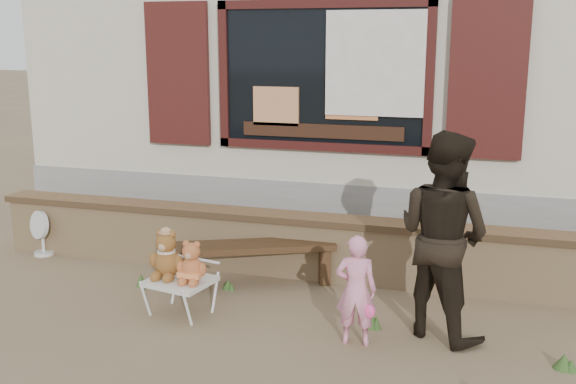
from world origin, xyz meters
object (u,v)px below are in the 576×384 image
(teddy_bear_left, at_px, (167,253))
(adult, at_px, (443,235))
(folding_chair, at_px, (180,282))
(child, at_px, (356,290))
(teddy_bear_right, at_px, (192,261))
(bench, at_px, (251,255))

(teddy_bear_left, bearing_deg, adult, 16.55)
(folding_chair, xyz_separation_m, adult, (2.30, 0.26, 0.57))
(folding_chair, bearing_deg, child, 6.26)
(child, bearing_deg, teddy_bear_right, -10.01)
(teddy_bear_left, bearing_deg, teddy_bear_right, 0.00)
(child, bearing_deg, teddy_bear_left, -11.08)
(bench, distance_m, teddy_bear_left, 1.03)
(folding_chair, distance_m, child, 1.66)
(child, bearing_deg, folding_chair, -10.59)
(teddy_bear_left, xyz_separation_m, teddy_bear_right, (0.27, -0.05, -0.03))
(child, height_order, adult, adult)
(teddy_bear_left, distance_m, teddy_bear_right, 0.28)
(adult, bearing_deg, teddy_bear_left, 36.00)
(teddy_bear_right, bearing_deg, teddy_bear_left, -180.00)
(bench, relative_size, teddy_bear_right, 4.39)
(adult, bearing_deg, folding_chair, 36.99)
(teddy_bear_right, distance_m, adult, 2.20)
(folding_chair, relative_size, teddy_bear_right, 1.61)
(folding_chair, bearing_deg, adult, 17.54)
(child, bearing_deg, adult, -154.03)
(bench, height_order, child, child)
(bench, height_order, adult, adult)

